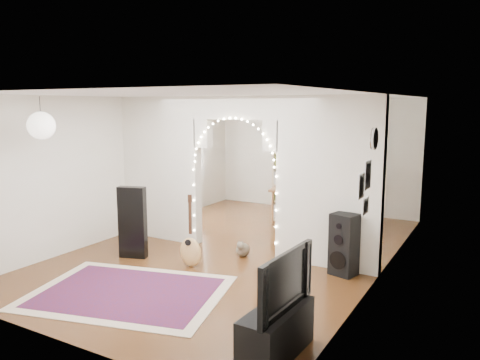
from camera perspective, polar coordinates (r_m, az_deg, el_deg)
The scene contains 25 objects.
floor at distance 8.39m, azimuth -0.42°, elevation -8.52°, with size 7.50×7.50×0.00m, color black.
ceiling at distance 8.00m, azimuth -0.44°, elevation 10.24°, with size 5.00×7.50×0.02m, color white.
wall_back at distance 11.46m, azimuth 8.97°, elevation 3.04°, with size 5.00×0.02×2.70m, color silver.
wall_front at distance 5.24m, azimuth -21.42°, elevation -4.71°, with size 5.00×0.02×2.70m, color silver.
wall_left at distance 9.57m, azimuth -13.53°, elevation 1.71°, with size 0.02×7.50×2.70m, color silver.
wall_right at distance 7.19m, azimuth 17.12°, elevation -0.85°, with size 0.02×7.50×2.70m, color silver.
divider_wall at distance 8.07m, azimuth -0.43°, elevation 1.16°, with size 5.00×0.20×2.70m.
fairy_lights at distance 7.95m, azimuth -0.90°, elevation 1.94°, with size 1.64×0.04×1.60m, color #FFEABF, non-canonical shape.
window at distance 10.91m, azimuth -6.99°, elevation 3.57°, with size 0.04×1.20×1.40m, color white.
wall_clock at distance 6.52m, azimuth 16.10°, elevation 4.86°, with size 0.31×0.31×0.03m, color white.
picture_frames at distance 6.21m, azimuth 14.99°, elevation -0.88°, with size 0.02×0.50×0.70m, color white, non-canonical shape.
paper_lantern at distance 7.43m, azimuth -23.07°, elevation 6.13°, with size 0.40×0.40×0.40m, color white.
ceiling_fan at distance 9.78m, azimuth 5.47°, elevation 8.25°, with size 1.10×1.10×0.30m, color #B7983D, non-canonical shape.
area_rug at distance 6.76m, azimuth -13.48°, elevation -13.18°, with size 2.58×1.93×0.02m, color maroon.
guitar_case at distance 8.04m, azimuth -12.97°, elevation -5.07°, with size 0.46×0.15×1.21m, color black.
acoustic_guitar at distance 7.47m, azimuth -6.05°, elevation -7.35°, with size 0.42×0.26×0.99m.
tabby_cat at distance 8.01m, azimuth 0.30°, elevation -8.44°, with size 0.27×0.48×0.31m.
floor_speaker at distance 7.27m, azimuth 12.56°, elevation -7.69°, with size 0.43×0.40×0.94m.
media_console at distance 5.04m, azimuth 4.45°, elevation -18.00°, with size 0.40×1.00×0.50m, color black.
tv at distance 4.81m, azimuth 4.53°, elevation -12.06°, with size 1.07×0.14×0.62m, color black.
bookcase at distance 10.39m, azimuth 8.10°, elevation -0.78°, with size 1.50×0.38×1.54m, color beige.
dining_table at distance 10.25m, azimuth 7.29°, elevation -1.42°, with size 1.32×1.00×0.76m.
flower_vase at distance 10.22m, azimuth 7.31°, elevation -0.48°, with size 0.18×0.18×0.19m, color white.
dining_chair_left at distance 10.28m, azimuth 9.01°, elevation -3.75°, with size 0.58×0.60×0.55m, color #4D4126.
dining_chair_right at distance 9.85m, azimuth 8.80°, elevation -4.26°, with size 0.60×0.62×0.56m, color #4D4126.
Camera 1 is at (3.99, -6.93, 2.55)m, focal length 35.00 mm.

